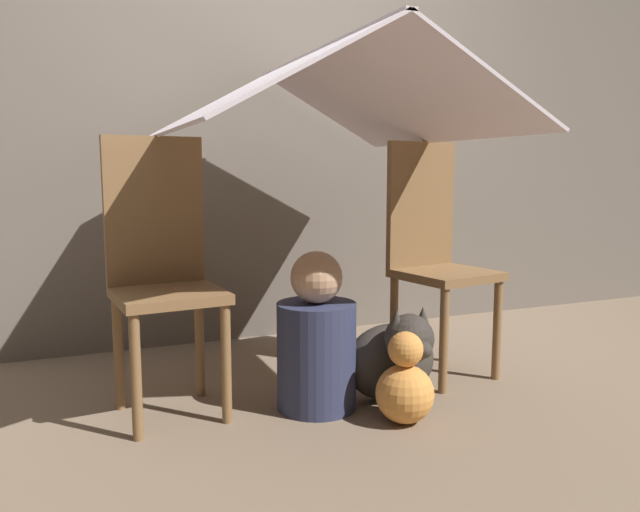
# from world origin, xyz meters

# --- Properties ---
(ground_plane) EXTENTS (8.80, 8.80, 0.00)m
(ground_plane) POSITION_xyz_m (0.00, 0.00, 0.00)
(ground_plane) COLOR #7A6651
(wall_back) EXTENTS (7.00, 0.05, 2.50)m
(wall_back) POSITION_xyz_m (0.00, 1.02, 1.25)
(wall_back) COLOR #6B6056
(wall_back) RESTS_ON ground_plane
(chair_left) EXTENTS (0.40, 0.40, 1.01)m
(chair_left) POSITION_xyz_m (-0.59, 0.14, 0.54)
(chair_left) COLOR brown
(chair_left) RESTS_ON ground_plane
(chair_right) EXTENTS (0.43, 0.43, 1.01)m
(chair_right) POSITION_xyz_m (0.57, 0.14, 0.54)
(chair_right) COLOR brown
(chair_right) RESTS_ON ground_plane
(sheet_canopy) EXTENTS (1.17, 1.32, 0.33)m
(sheet_canopy) POSITION_xyz_m (0.00, 0.06, 1.18)
(sheet_canopy) COLOR silver
(person_front) EXTENTS (0.30, 0.30, 0.60)m
(person_front) POSITION_xyz_m (-0.07, -0.07, 0.25)
(person_front) COLOR #2D3351
(person_front) RESTS_ON ground_plane
(dog) EXTENTS (0.37, 0.38, 0.39)m
(dog) POSITION_xyz_m (0.23, -0.12, 0.18)
(dog) COLOR #332D28
(dog) RESTS_ON ground_plane
(plush_toy) EXTENTS (0.21, 0.21, 0.33)m
(plush_toy) POSITION_xyz_m (0.17, -0.32, 0.13)
(plush_toy) COLOR #D88C3F
(plush_toy) RESTS_ON ground_plane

